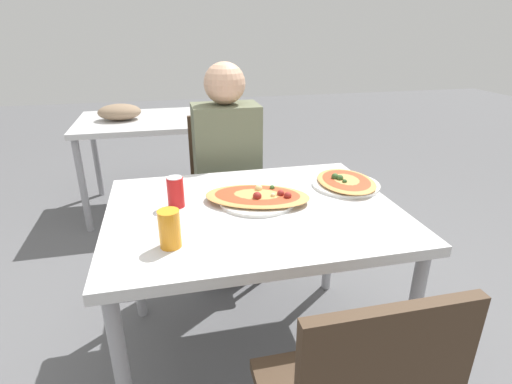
% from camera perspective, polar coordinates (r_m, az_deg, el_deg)
% --- Properties ---
extents(ground_plane, '(14.00, 14.00, 0.00)m').
position_cam_1_polar(ground_plane, '(2.02, -0.31, -21.72)').
color(ground_plane, '#59595B').
extents(dining_table, '(1.15, 0.88, 0.74)m').
position_cam_1_polar(dining_table, '(1.63, -0.37, -4.66)').
color(dining_table, silver).
rests_on(dining_table, ground_plane).
extents(chair_far_seated, '(0.40, 0.40, 0.94)m').
position_cam_1_polar(chair_far_seated, '(2.38, -4.51, 0.71)').
color(chair_far_seated, '#3F2D1E').
rests_on(chair_far_seated, ground_plane).
extents(person_seated, '(0.35, 0.26, 1.25)m').
position_cam_1_polar(person_seated, '(2.20, -4.21, 4.71)').
color(person_seated, '#2D2D38').
rests_on(person_seated, ground_plane).
extents(pizza_main, '(0.49, 0.37, 0.06)m').
position_cam_1_polar(pizza_main, '(1.64, 0.24, -0.73)').
color(pizza_main, white).
rests_on(pizza_main, dining_table).
extents(soda_can, '(0.07, 0.07, 0.12)m').
position_cam_1_polar(soda_can, '(1.61, -11.42, -0.00)').
color(soda_can, red).
rests_on(soda_can, dining_table).
extents(drink_glass, '(0.07, 0.07, 0.13)m').
position_cam_1_polar(drink_glass, '(1.33, -12.24, -5.17)').
color(drink_glass, orange).
rests_on(drink_glass, dining_table).
extents(pizza_second, '(0.30, 0.34, 0.06)m').
position_cam_1_polar(pizza_second, '(1.84, 12.71, 1.37)').
color(pizza_second, white).
rests_on(pizza_second, dining_table).
extents(background_table, '(1.10, 0.80, 0.86)m').
position_cam_1_polar(background_table, '(3.28, -15.50, 9.10)').
color(background_table, silver).
rests_on(background_table, ground_plane).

